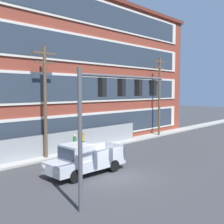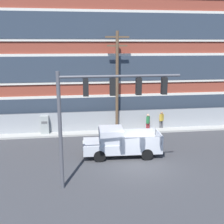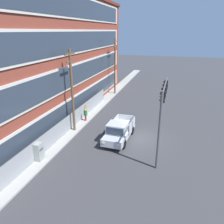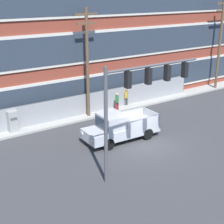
{
  "view_description": "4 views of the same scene",
  "coord_description": "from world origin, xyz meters",
  "px_view_note": "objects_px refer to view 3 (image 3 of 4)",
  "views": [
    {
      "loc": [
        -12.89,
        -11.65,
        5.44
      ],
      "look_at": [
        1.97,
        2.14,
        3.88
      ],
      "focal_mm": 45.0,
      "sensor_mm": 36.0,
      "label": 1
    },
    {
      "loc": [
        -4.09,
        -16.64,
        7.79
      ],
      "look_at": [
        -1.25,
        4.1,
        2.66
      ],
      "focal_mm": 45.0,
      "sensor_mm": 36.0,
      "label": 2
    },
    {
      "loc": [
        -20.27,
        -3.07,
        10.45
      ],
      "look_at": [
        -0.93,
        2.6,
        2.92
      ],
      "focal_mm": 35.0,
      "sensor_mm": 36.0,
      "label": 3
    },
    {
      "loc": [
        -14.04,
        -16.12,
        9.96
      ],
      "look_at": [
        -1.26,
        2.39,
        2.0
      ],
      "focal_mm": 55.0,
      "sensor_mm": 36.0,
      "label": 4
    }
  ],
  "objects_px": {
    "utility_pole_near_corner": "(72,89)",
    "electrical_cabinet": "(39,153)",
    "traffic_signal_mast": "(163,103)",
    "utility_pole_midblock": "(115,65)",
    "pickup_truck_silver": "(119,131)",
    "pedestrian_by_fence": "(86,110)",
    "pedestrian_near_cabinet": "(85,114)"
  },
  "relations": [
    {
      "from": "utility_pole_midblock",
      "to": "pedestrian_by_fence",
      "type": "relative_size",
      "value": 5.51
    },
    {
      "from": "pickup_truck_silver",
      "to": "utility_pole_near_corner",
      "type": "relative_size",
      "value": 0.63
    },
    {
      "from": "utility_pole_midblock",
      "to": "electrical_cabinet",
      "type": "relative_size",
      "value": 5.36
    },
    {
      "from": "utility_pole_midblock",
      "to": "utility_pole_near_corner",
      "type": "bearing_deg",
      "value": 179.12
    },
    {
      "from": "utility_pole_midblock",
      "to": "electrical_cabinet",
      "type": "xyz_separation_m",
      "value": [
        -21.96,
        0.46,
        -4.21
      ]
    },
    {
      "from": "electrical_cabinet",
      "to": "pedestrian_by_fence",
      "type": "height_order",
      "value": "electrical_cabinet"
    },
    {
      "from": "pickup_truck_silver",
      "to": "pedestrian_by_fence",
      "type": "xyz_separation_m",
      "value": [
        4.83,
        5.66,
        0.01
      ]
    },
    {
      "from": "utility_pole_midblock",
      "to": "electrical_cabinet",
      "type": "distance_m",
      "value": 22.37
    },
    {
      "from": "pickup_truck_silver",
      "to": "pedestrian_by_fence",
      "type": "relative_size",
      "value": 3.29
    },
    {
      "from": "pedestrian_by_fence",
      "to": "utility_pole_midblock",
      "type": "bearing_deg",
      "value": -3.4
    },
    {
      "from": "electrical_cabinet",
      "to": "pedestrian_by_fence",
      "type": "relative_size",
      "value": 1.03
    },
    {
      "from": "traffic_signal_mast",
      "to": "electrical_cabinet",
      "type": "distance_m",
      "value": 11.11
    },
    {
      "from": "utility_pole_near_corner",
      "to": "electrical_cabinet",
      "type": "bearing_deg",
      "value": 177.99
    },
    {
      "from": "traffic_signal_mast",
      "to": "pickup_truck_silver",
      "type": "xyz_separation_m",
      "value": [
        1.7,
        4.13,
        -3.88
      ]
    },
    {
      "from": "electrical_cabinet",
      "to": "pickup_truck_silver",
      "type": "bearing_deg",
      "value": -43.55
    },
    {
      "from": "pickup_truck_silver",
      "to": "electrical_cabinet",
      "type": "height_order",
      "value": "pickup_truck_silver"
    },
    {
      "from": "pedestrian_near_cabinet",
      "to": "pedestrian_by_fence",
      "type": "distance_m",
      "value": 1.56
    },
    {
      "from": "traffic_signal_mast",
      "to": "pedestrian_near_cabinet",
      "type": "relative_size",
      "value": 3.85
    },
    {
      "from": "pickup_truck_silver",
      "to": "utility_pole_near_corner",
      "type": "bearing_deg",
      "value": 83.61
    },
    {
      "from": "electrical_cabinet",
      "to": "pedestrian_near_cabinet",
      "type": "height_order",
      "value": "electrical_cabinet"
    },
    {
      "from": "pickup_truck_silver",
      "to": "traffic_signal_mast",
      "type": "bearing_deg",
      "value": -112.43
    },
    {
      "from": "traffic_signal_mast",
      "to": "utility_pole_midblock",
      "type": "height_order",
      "value": "utility_pole_midblock"
    },
    {
      "from": "utility_pole_near_corner",
      "to": "utility_pole_midblock",
      "type": "distance_m",
      "value": 15.66
    },
    {
      "from": "electrical_cabinet",
      "to": "pedestrian_near_cabinet",
      "type": "distance_m",
      "value": 9.11
    },
    {
      "from": "utility_pole_midblock",
      "to": "pedestrian_by_fence",
      "type": "height_order",
      "value": "utility_pole_midblock"
    },
    {
      "from": "utility_pole_midblock",
      "to": "traffic_signal_mast",
      "type": "bearing_deg",
      "value": -153.09
    },
    {
      "from": "pedestrian_near_cabinet",
      "to": "utility_pole_near_corner",
      "type": "bearing_deg",
      "value": 176.9
    },
    {
      "from": "pickup_truck_silver",
      "to": "utility_pole_near_corner",
      "type": "height_order",
      "value": "utility_pole_near_corner"
    },
    {
      "from": "traffic_signal_mast",
      "to": "electrical_cabinet",
      "type": "relative_size",
      "value": 3.75
    },
    {
      "from": "utility_pole_near_corner",
      "to": "electrical_cabinet",
      "type": "xyz_separation_m",
      "value": [
        -6.31,
        0.22,
        -3.93
      ]
    },
    {
      "from": "pickup_truck_silver",
      "to": "utility_pole_midblock",
      "type": "xyz_separation_m",
      "value": [
        16.24,
        4.98,
        4.12
      ]
    },
    {
      "from": "traffic_signal_mast",
      "to": "utility_pole_midblock",
      "type": "distance_m",
      "value": 20.13
    }
  ]
}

